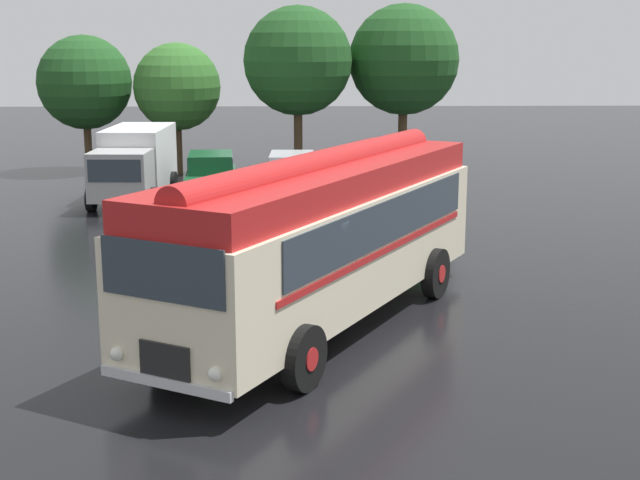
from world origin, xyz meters
name	(u,v)px	position (x,y,z in m)	size (l,w,h in m)	color
ground_plane	(280,340)	(0.00, 0.00, 0.00)	(120.00, 120.00, 0.00)	black
vintage_bus	(322,232)	(0.81, 0.87, 1.89)	(7.05, 10.00, 3.49)	beige
car_near_left	(211,177)	(-2.70, 14.95, 0.85)	(2.18, 4.31, 1.66)	#144C28
car_mid_left	(292,177)	(0.12, 14.83, 0.85)	(2.04, 4.24, 1.66)	#B7BABF
box_van	(135,162)	(-5.37, 15.17, 1.36)	(2.48, 5.83, 2.50)	silver
tree_far_left	(83,81)	(-8.66, 22.08, 3.83)	(3.93, 3.93, 5.75)	#4C3823
tree_left_of_centre	(175,87)	(-4.73, 21.50, 3.60)	(3.61, 3.61, 5.43)	#4C3823
tree_centre	(299,63)	(0.40, 20.95, 4.62)	(4.44, 4.44, 6.92)	#4C3823
tree_right_of_centre	(406,60)	(4.93, 22.24, 4.70)	(4.65, 4.65, 7.04)	#4C3823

